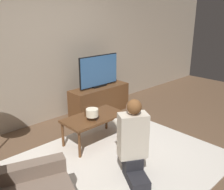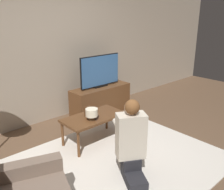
# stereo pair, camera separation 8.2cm
# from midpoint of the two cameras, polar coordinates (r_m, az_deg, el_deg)

# --- Properties ---
(ground_plane) EXTENTS (10.00, 10.00, 0.00)m
(ground_plane) POSITION_cam_midpoint_polar(r_m,az_deg,el_deg) (3.53, 1.85, -14.66)
(ground_plane) COLOR brown
(wall_back) EXTENTS (10.00, 0.06, 2.60)m
(wall_back) POSITION_cam_midpoint_polar(r_m,az_deg,el_deg) (4.57, -15.67, 9.89)
(wall_back) COLOR tan
(wall_back) RESTS_ON ground_plane
(rug) EXTENTS (2.55, 2.22, 0.02)m
(rug) POSITION_cam_midpoint_polar(r_m,az_deg,el_deg) (3.53, 1.85, -14.55)
(rug) COLOR silver
(rug) RESTS_ON ground_plane
(tv_stand) EXTENTS (1.23, 0.41, 0.54)m
(tv_stand) POSITION_cam_midpoint_polar(r_m,az_deg,el_deg) (4.95, -3.33, -1.13)
(tv_stand) COLOR brown
(tv_stand) RESTS_ON ground_plane
(tv) EXTENTS (0.91, 0.08, 0.62)m
(tv) POSITION_cam_midpoint_polar(r_m,az_deg,el_deg) (4.79, -3.48, 5.47)
(tv) COLOR black
(tv) RESTS_ON tv_stand
(coffee_table) EXTENTS (0.95, 0.49, 0.44)m
(coffee_table) POSITION_cam_midpoint_polar(r_m,az_deg,el_deg) (3.80, -4.74, -5.53)
(coffee_table) COLOR brown
(coffee_table) RESTS_ON ground_plane
(person_kneeling) EXTENTS (0.59, 0.79, 0.98)m
(person_kneeling) POSITION_cam_midpoint_polar(r_m,az_deg,el_deg) (3.01, 4.03, -10.20)
(person_kneeling) COLOR #232328
(person_kneeling) RESTS_ON rug
(picture_frame) EXTENTS (0.11, 0.01, 0.15)m
(picture_frame) POSITION_cam_midpoint_polar(r_m,az_deg,el_deg) (3.77, -6.24, -3.71)
(picture_frame) COLOR brown
(picture_frame) RESTS_ON coffee_table
(table_lamp) EXTENTS (0.18, 0.18, 0.17)m
(table_lamp) POSITION_cam_midpoint_polar(r_m,az_deg,el_deg) (3.62, -5.21, -4.20)
(table_lamp) COLOR #4C3823
(table_lamp) RESTS_ON coffee_table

